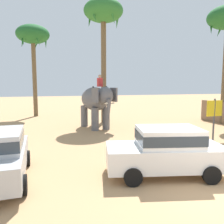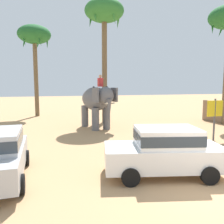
{
  "view_description": "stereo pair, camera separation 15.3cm",
  "coord_description": "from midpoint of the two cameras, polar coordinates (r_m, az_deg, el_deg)",
  "views": [
    {
      "loc": [
        -4.73,
        -5.38,
        3.18
      ],
      "look_at": [
        -0.82,
        7.19,
        1.6
      ],
      "focal_mm": 36.47,
      "sensor_mm": 36.0,
      "label": 1
    },
    {
      "loc": [
        -4.59,
        -5.43,
        3.18
      ],
      "look_at": [
        -0.82,
        7.19,
        1.6
      ],
      "focal_mm": 36.47,
      "sensor_mm": 36.0,
      "label": 2
    }
  ],
  "objects": [
    {
      "name": "signboard_yellow",
      "position": [
        14.17,
        23.98,
        0.2
      ],
      "size": [
        1.0,
        0.1,
        2.4
      ],
      "color": "#4C4C51",
      "rests_on": "ground"
    },
    {
      "name": "car_sedan_foreground",
      "position": [
        8.28,
        12.94,
        -9.11
      ],
      "size": [
        4.38,
        2.61,
        1.7
      ],
      "color": "white",
      "rests_on": "ground"
    },
    {
      "name": "palm_tree_behind_elephant",
      "position": [
        20.03,
        -2.4,
        22.97
      ],
      "size": [
        3.2,
        3.2,
        10.03
      ],
      "color": "brown",
      "rests_on": "ground"
    },
    {
      "name": "ground_plane",
      "position": [
        7.81,
        22.47,
        -17.71
      ],
      "size": [
        120.0,
        120.0,
        0.0
      ],
      "primitive_type": "plane",
      "color": "tan"
    },
    {
      "name": "elephant_with_mahout",
      "position": [
        16.55,
        -4.26,
        2.7
      ],
      "size": [
        2.34,
        4.01,
        3.88
      ],
      "color": "slate",
      "rests_on": "ground"
    },
    {
      "name": "palm_tree_left_of_road",
      "position": [
        24.72,
        -19.38,
        17.24
      ],
      "size": [
        3.2,
        3.2,
        9.0
      ],
      "color": "brown",
      "rests_on": "ground"
    }
  ]
}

